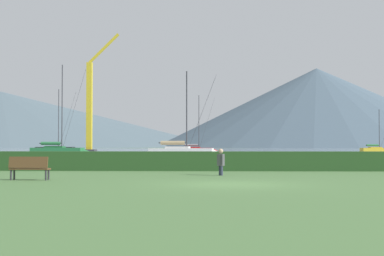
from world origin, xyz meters
name	(u,v)px	position (x,y,z in m)	size (l,w,h in m)	color
ground_plane	(230,184)	(0.00, 0.00, 0.00)	(1000.00, 1000.00, 0.00)	#517A42
harbor_water	(215,150)	(0.00, 137.00, 0.00)	(320.00, 246.00, 0.00)	#8499A8
hedge_line	(224,161)	(0.00, 11.00, 0.53)	(80.00, 1.20, 1.07)	#284C23
sailboat_slip_2	(58,151)	(-21.59, 55.64, 0.69)	(8.03, 2.54, 12.41)	#236B38
sailboat_slip_3	(197,150)	(-3.52, 81.75, 0.60)	(6.95, 2.08, 10.50)	red
sailboat_slip_4	(182,152)	(-3.93, 41.07, 0.66)	(8.09, 2.97, 9.51)	white
sailboat_slip_5	(56,149)	(-30.42, 85.96, 0.70)	(8.19, 2.62, 12.11)	black
sailboat_slip_8	(377,150)	(30.17, 86.32, 0.56)	(6.88, 2.57, 8.15)	gold
park_bench_near_path	(29,167)	(-8.03, 2.17, 0.53)	(1.62, 0.54, 0.95)	brown
person_seated_viewer	(221,161)	(-0.25, 6.08, 0.69)	(0.36, 0.55, 1.25)	#2D3347
dock_crane	(90,114)	(-18.93, 63.36, 6.08)	(5.45, 2.00, 18.21)	#333338
distant_hill_west_ridge	(317,108)	(69.53, 361.05, 26.67)	(219.36, 219.36, 53.34)	#4C6070
distant_hill_central_peak	(0,119)	(-167.52, 417.43, 21.93)	(352.87, 352.87, 43.86)	slate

